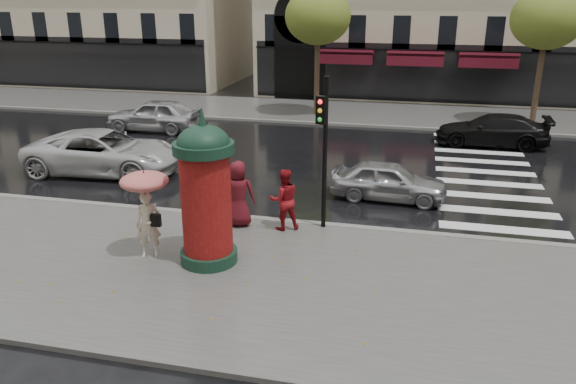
% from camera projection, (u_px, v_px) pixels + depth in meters
% --- Properties ---
extents(ground, '(160.00, 160.00, 0.00)m').
position_uv_depth(ground, '(264.00, 272.00, 13.61)').
color(ground, black).
rests_on(ground, ground).
extents(near_sidewalk, '(90.00, 7.00, 0.12)m').
position_uv_depth(near_sidewalk, '(258.00, 279.00, 13.13)').
color(near_sidewalk, '#474744').
rests_on(near_sidewalk, ground).
extents(far_sidewalk, '(90.00, 6.00, 0.12)m').
position_uv_depth(far_sidewalk, '(355.00, 113.00, 31.01)').
color(far_sidewalk, '#474744').
rests_on(far_sidewalk, ground).
extents(near_kerb, '(90.00, 0.25, 0.14)m').
position_uv_depth(near_kerb, '(291.00, 222.00, 16.34)').
color(near_kerb, slate).
rests_on(near_kerb, ground).
extents(far_kerb, '(90.00, 0.25, 0.14)m').
position_uv_depth(far_kerb, '(348.00, 125.00, 28.25)').
color(far_kerb, slate).
rests_on(far_kerb, ground).
extents(zebra_crossing, '(3.60, 11.75, 0.01)m').
position_uv_depth(zebra_crossing, '(485.00, 172.00, 21.13)').
color(zebra_crossing, silver).
rests_on(zebra_crossing, ground).
extents(tree_far_left, '(3.40, 3.40, 6.64)m').
position_uv_depth(tree_far_left, '(318.00, 17.00, 28.79)').
color(tree_far_left, '#38281C').
rests_on(tree_far_left, ground).
extents(tree_far_right, '(3.40, 3.40, 6.64)m').
position_uv_depth(tree_far_right, '(547.00, 19.00, 26.45)').
color(tree_far_right, '#38281C').
rests_on(tree_far_right, ground).
extents(woman_umbrella, '(1.18, 1.18, 2.27)m').
position_uv_depth(woman_umbrella, '(146.00, 200.00, 13.66)').
color(woman_umbrella, beige).
rests_on(woman_umbrella, near_sidewalk).
extents(woman_red, '(1.06, 0.97, 1.75)m').
position_uv_depth(woman_red, '(284.00, 199.00, 15.49)').
color(woman_red, maroon).
rests_on(woman_red, near_sidewalk).
extents(man_burgundy, '(1.01, 0.75, 1.89)m').
position_uv_depth(man_burgundy, '(238.00, 194.00, 15.72)').
color(man_burgundy, '#541019').
rests_on(man_burgundy, near_sidewalk).
extents(morris_column, '(1.44, 1.44, 3.87)m').
position_uv_depth(morris_column, '(206.00, 190.00, 13.27)').
color(morris_column, '#133122').
rests_on(morris_column, near_sidewalk).
extents(traffic_light, '(0.31, 0.42, 4.22)m').
position_uv_depth(traffic_light, '(324.00, 139.00, 15.00)').
color(traffic_light, black).
rests_on(traffic_light, near_sidewalk).
extents(car_silver, '(3.78, 1.70, 1.26)m').
position_uv_depth(car_silver, '(389.00, 181.00, 18.16)').
color(car_silver, '#B2B3B7').
rests_on(car_silver, ground).
extents(car_white, '(5.88, 3.04, 1.58)m').
position_uv_depth(car_white, '(104.00, 152.00, 20.77)').
color(car_white, '#BDBDBD').
rests_on(car_white, ground).
extents(car_black, '(4.82, 2.11, 1.38)m').
position_uv_depth(car_black, '(492.00, 130.00, 24.53)').
color(car_black, black).
rests_on(car_black, ground).
extents(car_far_silver, '(4.58, 1.90, 1.55)m').
position_uv_depth(car_far_silver, '(154.00, 115.00, 27.06)').
color(car_far_silver, '#B7B7BC').
rests_on(car_far_silver, ground).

